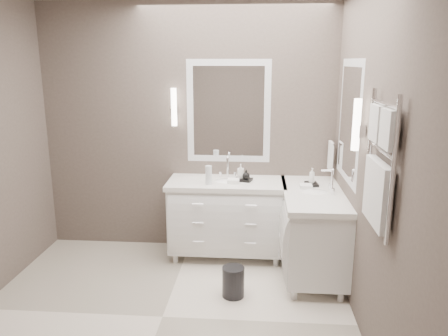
# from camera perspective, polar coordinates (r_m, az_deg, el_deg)

# --- Properties ---
(floor) EXTENTS (3.20, 3.00, 0.01)m
(floor) POSITION_cam_1_polar(r_m,az_deg,el_deg) (3.89, -8.03, -18.74)
(floor) COLOR white
(floor) RESTS_ON ground
(wall_back) EXTENTS (3.20, 0.01, 2.70)m
(wall_back) POSITION_cam_1_polar(r_m,az_deg,el_deg) (4.82, -4.77, 5.05)
(wall_back) COLOR #534842
(wall_back) RESTS_ON floor
(wall_front) EXTENTS (3.20, 0.01, 2.70)m
(wall_front) POSITION_cam_1_polar(r_m,az_deg,el_deg) (1.99, -18.67, -8.41)
(wall_front) COLOR #534842
(wall_front) RESTS_ON floor
(wall_right) EXTENTS (0.01, 3.00, 2.70)m
(wall_right) POSITION_cam_1_polar(r_m,az_deg,el_deg) (3.38, 18.72, 0.63)
(wall_right) COLOR #534842
(wall_right) RESTS_ON floor
(vanity_back) EXTENTS (1.24, 0.59, 0.97)m
(vanity_back) POSITION_cam_1_polar(r_m,az_deg,el_deg) (4.71, 0.35, -5.98)
(vanity_back) COLOR white
(vanity_back) RESTS_ON floor
(vanity_right) EXTENTS (0.59, 1.24, 0.97)m
(vanity_right) POSITION_cam_1_polar(r_m,az_deg,el_deg) (4.43, 11.51, -7.57)
(vanity_right) COLOR white
(vanity_right) RESTS_ON floor
(mirror_back) EXTENTS (0.90, 0.02, 1.10)m
(mirror_back) POSITION_cam_1_polar(r_m,az_deg,el_deg) (4.72, 0.59, 7.37)
(mirror_back) COLOR white
(mirror_back) RESTS_ON wall_back
(mirror_right) EXTENTS (0.02, 0.90, 1.10)m
(mirror_right) POSITION_cam_1_polar(r_m,az_deg,el_deg) (4.11, 16.04, 5.88)
(mirror_right) COLOR white
(mirror_right) RESTS_ON wall_right
(sconce_back) EXTENTS (0.06, 0.06, 0.40)m
(sconce_back) POSITION_cam_1_polar(r_m,az_deg,el_deg) (4.73, -6.55, 7.81)
(sconce_back) COLOR white
(sconce_back) RESTS_ON wall_back
(sconce_right) EXTENTS (0.06, 0.06, 0.40)m
(sconce_right) POSITION_cam_1_polar(r_m,az_deg,el_deg) (3.53, 16.91, 5.30)
(sconce_right) COLOR white
(sconce_right) RESTS_ON wall_right
(towel_bar_corner) EXTENTS (0.03, 0.22, 0.30)m
(towel_bar_corner) POSITION_cam_1_polar(r_m,az_deg,el_deg) (4.72, 13.75, 1.63)
(towel_bar_corner) COLOR white
(towel_bar_corner) RESTS_ON wall_right
(towel_ladder) EXTENTS (0.06, 0.58, 0.90)m
(towel_ladder) POSITION_cam_1_polar(r_m,az_deg,el_deg) (2.98, 19.60, -0.31)
(towel_ladder) COLOR white
(towel_ladder) RESTS_ON wall_right
(waste_bin) EXTENTS (0.24, 0.24, 0.28)m
(waste_bin) POSITION_cam_1_polar(r_m,az_deg,el_deg) (4.07, 1.22, -14.63)
(waste_bin) COLOR black
(waste_bin) RESTS_ON floor
(amenity_tray_back) EXTENTS (0.21, 0.18, 0.03)m
(amenity_tray_back) POSITION_cam_1_polar(r_m,az_deg,el_deg) (4.61, 2.54, -1.51)
(amenity_tray_back) COLOR black
(amenity_tray_back) RESTS_ON vanity_back
(amenity_tray_right) EXTENTS (0.13, 0.17, 0.02)m
(amenity_tray_right) POSITION_cam_1_polar(r_m,az_deg,el_deg) (4.52, 11.36, -2.07)
(amenity_tray_right) COLOR black
(amenity_tray_right) RESTS_ON vanity_right
(water_bottle) EXTENTS (0.09, 0.09, 0.20)m
(water_bottle) POSITION_cam_1_polar(r_m,az_deg,el_deg) (4.45, -2.03, -0.93)
(water_bottle) COLOR silver
(water_bottle) RESTS_ON vanity_back
(soap_bottle_a) EXTENTS (0.07, 0.07, 0.15)m
(soap_bottle_a) POSITION_cam_1_polar(r_m,az_deg,el_deg) (4.60, 2.18, -0.39)
(soap_bottle_a) COLOR white
(soap_bottle_a) RESTS_ON amenity_tray_back
(soap_bottle_b) EXTENTS (0.09, 0.09, 0.10)m
(soap_bottle_b) POSITION_cam_1_polar(r_m,az_deg,el_deg) (4.56, 2.91, -0.84)
(soap_bottle_b) COLOR black
(soap_bottle_b) RESTS_ON amenity_tray_back
(soap_bottle_c) EXTENTS (0.07, 0.07, 0.16)m
(soap_bottle_c) POSITION_cam_1_polar(r_m,az_deg,el_deg) (4.50, 11.41, -0.97)
(soap_bottle_c) COLOR white
(soap_bottle_c) RESTS_ON amenity_tray_right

